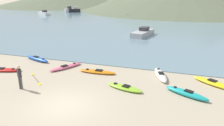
{
  "coord_description": "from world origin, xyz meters",
  "views": [
    {
      "loc": [
        6.41,
        -10.17,
        6.48
      ],
      "look_at": [
        0.53,
        7.31,
        0.5
      ],
      "focal_mm": 35.0,
      "sensor_mm": 36.0,
      "label": 1
    }
  ],
  "objects": [
    {
      "name": "moored_boat_2",
      "position": [
        -30.04,
        57.85,
        0.73
      ],
      "size": [
        4.44,
        3.16,
        1.91
      ],
      "color": "black",
      "rests_on": "bay_water"
    },
    {
      "name": "moored_boat_1",
      "position": [
        -31.38,
        57.63,
        0.75
      ],
      "size": [
        3.65,
        4.03,
        1.97
      ],
      "color": "#B2B2B7",
      "rests_on": "bay_water"
    },
    {
      "name": "ground_plane",
      "position": [
        0.0,
        0.0,
        0.0
      ],
      "size": [
        400.0,
        400.0,
        0.0
      ],
      "primitive_type": "plane",
      "color": "tan"
    },
    {
      "name": "kayak_on_sand_6",
      "position": [
        8.82,
        6.16,
        0.16
      ],
      "size": [
        3.17,
        2.53,
        0.36
      ],
      "color": "yellow",
      "rests_on": "ground_plane"
    },
    {
      "name": "kayak_on_sand_7",
      "position": [
        -8.17,
        3.61,
        0.12
      ],
      "size": [
        3.41,
        1.58,
        0.29
      ],
      "color": "red",
      "rests_on": "ground_plane"
    },
    {
      "name": "kayak_on_sand_5",
      "position": [
        6.9,
        3.71,
        0.18
      ],
      "size": [
        2.97,
        1.88,
        0.41
      ],
      "color": "teal",
      "rests_on": "ground_plane"
    },
    {
      "name": "kayak_on_sand_1",
      "position": [
        4.88,
        6.63,
        0.18
      ],
      "size": [
        1.7,
        3.3,
        0.4
      ],
      "color": "white",
      "rests_on": "ground_plane"
    },
    {
      "name": "kayak_on_sand_4",
      "position": [
        2.77,
        3.41,
        0.13
      ],
      "size": [
        2.86,
        1.48,
        0.3
      ],
      "color": "#8CCC2D",
      "rests_on": "ground_plane"
    },
    {
      "name": "kayak_on_sand_0",
      "position": [
        -0.27,
        5.79,
        0.12
      ],
      "size": [
        3.24,
        0.86,
        0.29
      ],
      "color": "orange",
      "rests_on": "ground_plane"
    },
    {
      "name": "kayak_on_sand_3",
      "position": [
        -3.4,
        6.03,
        0.13
      ],
      "size": [
        2.11,
        3.24,
        0.3
      ],
      "color": "#E5668C",
      "rests_on": "ground_plane"
    },
    {
      "name": "moored_boat_3",
      "position": [
        -6.17,
        48.54,
        0.48
      ],
      "size": [
        5.76,
        1.84,
        0.84
      ],
      "color": "navy",
      "rests_on": "bay_water"
    },
    {
      "name": "person_near_foreground",
      "position": [
        -4.13,
        1.12,
        1.0
      ],
      "size": [
        0.35,
        0.3,
        1.74
      ],
      "color": "#4C4C4C",
      "rests_on": "ground_plane"
    },
    {
      "name": "kayak_on_sand_2",
      "position": [
        -7.27,
        7.14,
        0.18
      ],
      "size": [
        3.35,
        1.6,
        0.41
      ],
      "color": "blue",
      "rests_on": "ground_plane"
    },
    {
      "name": "loose_paddle",
      "position": [
        -4.33,
        2.99,
        0.01
      ],
      "size": [
        2.27,
        1.89,
        0.03
      ],
      "color": "black",
      "rests_on": "ground_plane"
    },
    {
      "name": "moored_boat_0",
      "position": [
        -33.84,
        46.07,
        0.58
      ],
      "size": [
        4.8,
        3.47,
        1.48
      ],
      "color": "white",
      "rests_on": "bay_water"
    },
    {
      "name": "moored_boat_4",
      "position": [
        0.25,
        23.15,
        0.52
      ],
      "size": [
        2.86,
        5.66,
        1.3
      ],
      "color": "#B2B2B7",
      "rests_on": "bay_water"
    },
    {
      "name": "bay_water",
      "position": [
        0.0,
        42.84,
        0.03
      ],
      "size": [
        160.0,
        70.0,
        0.06
      ],
      "primitive_type": "cube",
      "color": "slate",
      "rests_on": "ground_plane"
    }
  ]
}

